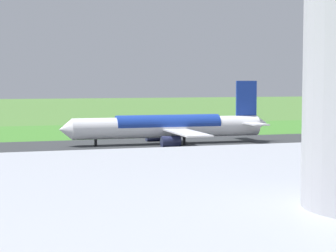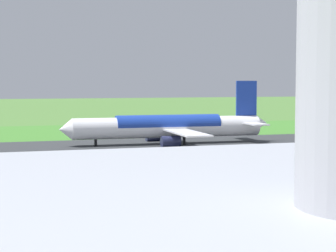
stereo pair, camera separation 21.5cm
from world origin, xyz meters
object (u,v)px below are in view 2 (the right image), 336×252
(no_stopping_sign, at_px, (111,129))
(traffic_cone_orange, at_px, (90,135))
(airliner_main, at_px, (169,127))
(service_car_ops, at_px, (15,164))

(no_stopping_sign, distance_m, traffic_cone_orange, 7.57)
(airliner_main, height_order, traffic_cone_orange, airliner_main)
(traffic_cone_orange, bearing_deg, airliner_main, 119.04)
(service_car_ops, distance_m, traffic_cone_orange, 64.97)
(airliner_main, relative_size, service_car_ops, 11.84)
(airliner_main, distance_m, no_stopping_sign, 31.86)
(service_car_ops, relative_size, no_stopping_sign, 1.66)
(no_stopping_sign, bearing_deg, airliner_main, 105.57)
(airliner_main, height_order, service_car_ops, airliner_main)
(airliner_main, height_order, no_stopping_sign, airliner_main)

